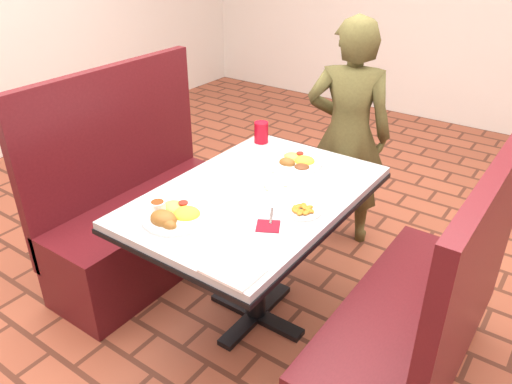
# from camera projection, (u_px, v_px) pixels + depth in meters

# --- Properties ---
(dining_table) EXTENTS (0.81, 1.21, 0.75)m
(dining_table) POSITION_uv_depth(u_px,v_px,m) (256.00, 210.00, 2.32)
(dining_table) COLOR #BABCBF
(dining_table) RESTS_ON ground
(booth_bench_left) EXTENTS (0.47, 1.20, 1.17)m
(booth_bench_left) POSITION_uv_depth(u_px,v_px,m) (144.00, 217.00, 2.88)
(booth_bench_left) COLOR #5A1419
(booth_bench_left) RESTS_ON ground
(booth_bench_right) EXTENTS (0.47, 1.20, 1.17)m
(booth_bench_right) POSITION_uv_depth(u_px,v_px,m) (412.00, 334.00, 2.07)
(booth_bench_right) COLOR #5A1419
(booth_bench_right) RESTS_ON ground
(diner_person) EXTENTS (0.60, 0.49, 1.40)m
(diner_person) POSITION_uv_depth(u_px,v_px,m) (348.00, 135.00, 3.00)
(diner_person) COLOR brown
(diner_person) RESTS_ON ground
(near_dinner_plate) EXTENTS (0.28, 0.28, 0.09)m
(near_dinner_plate) POSITION_uv_depth(u_px,v_px,m) (173.00, 213.00, 2.06)
(near_dinner_plate) COLOR white
(near_dinner_plate) RESTS_ON dining_table
(far_dinner_plate) EXTENTS (0.26, 0.26, 0.07)m
(far_dinner_plate) POSITION_uv_depth(u_px,v_px,m) (297.00, 160.00, 2.52)
(far_dinner_plate) COLOR white
(far_dinner_plate) RESTS_ON dining_table
(plantain_plate) EXTENTS (0.16, 0.16, 0.02)m
(plantain_plate) POSITION_uv_depth(u_px,v_px,m) (302.00, 210.00, 2.11)
(plantain_plate) COLOR white
(plantain_plate) RESTS_ON dining_table
(maroon_napkin) EXTENTS (0.13, 0.13, 0.00)m
(maroon_napkin) POSITION_uv_depth(u_px,v_px,m) (268.00, 226.00, 2.02)
(maroon_napkin) COLOR maroon
(maroon_napkin) RESTS_ON dining_table
(spoon_utensil) EXTENTS (0.07, 0.11, 0.00)m
(spoon_utensil) POSITION_uv_depth(u_px,v_px,m) (271.00, 216.00, 2.08)
(spoon_utensil) COLOR silver
(spoon_utensil) RESTS_ON dining_table
(red_tumbler) EXTENTS (0.08, 0.08, 0.12)m
(red_tumbler) POSITION_uv_depth(u_px,v_px,m) (261.00, 132.00, 2.76)
(red_tumbler) COLOR #B60C1C
(red_tumbler) RESTS_ON dining_table
(paper_napkin) EXTENTS (0.21, 0.16, 0.01)m
(paper_napkin) POSITION_uv_depth(u_px,v_px,m) (233.00, 270.00, 1.76)
(paper_napkin) COLOR white
(paper_napkin) RESTS_ON dining_table
(knife_utensil) EXTENTS (0.04, 0.18, 0.00)m
(knife_utensil) POSITION_uv_depth(u_px,v_px,m) (187.00, 220.00, 2.04)
(knife_utensil) COLOR #B9B9BE
(knife_utensil) RESTS_ON dining_table
(fork_utensil) EXTENTS (0.09, 0.14, 0.00)m
(fork_utensil) POSITION_uv_depth(u_px,v_px,m) (176.00, 225.00, 2.01)
(fork_utensil) COLOR silver
(fork_utensil) RESTS_ON dining_table
(lettuce_shreds) EXTENTS (0.28, 0.32, 0.00)m
(lettuce_shreds) POSITION_uv_depth(u_px,v_px,m) (271.00, 189.00, 2.30)
(lettuce_shreds) COLOR #93C950
(lettuce_shreds) RESTS_ON dining_table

